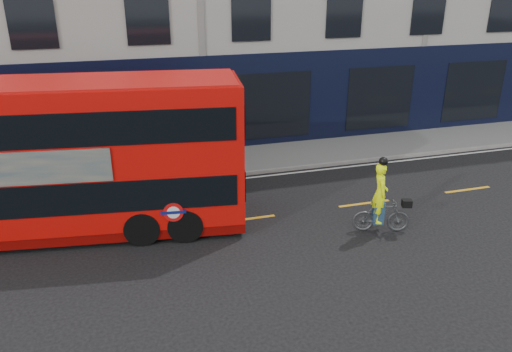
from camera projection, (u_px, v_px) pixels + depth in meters
name	position (u px, v px, depth m)	size (l,w,h in m)	color
ground	(261.00, 243.00, 13.98)	(120.00, 120.00, 0.00)	black
pavement	(213.00, 163.00, 19.73)	(60.00, 3.00, 0.12)	slate
kerb	(222.00, 176.00, 18.40)	(60.00, 0.12, 0.13)	gray
road_edge_line	(223.00, 181.00, 18.15)	(58.00, 0.10, 0.01)	silver
lane_dashes	(247.00, 219.00, 15.31)	(58.00, 0.12, 0.01)	orange
bus	(46.00, 159.00, 13.74)	(11.12, 3.91, 4.40)	red
cyclist	(381.00, 207.00, 14.31)	(1.71, 0.95, 2.31)	#434648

